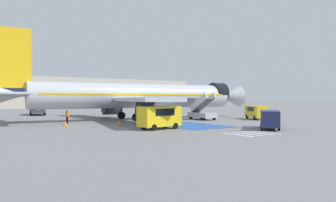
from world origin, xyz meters
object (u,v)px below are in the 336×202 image
airliner (133,96)px  ground_crew_1 (155,115)px  boarding_stairs_forward (202,113)px  traffic_cone_0 (65,123)px  ground_crew_0 (67,116)px  traffic_cone_1 (120,123)px  terminal_building (71,93)px  service_van_2 (270,118)px  service_van_1 (256,111)px  fuel_tanker (37,106)px  service_van_0 (160,116)px

airliner → ground_crew_1: size_ratio=24.23×
airliner → ground_crew_1: bearing=9.2°
boarding_stairs_forward → airliner: bearing=154.8°
ground_crew_1 → traffic_cone_0: size_ratio=2.81×
ground_crew_0 → traffic_cone_1: bearing=-1.0°
terminal_building → ground_crew_0: bearing=-107.2°
service_van_2 → traffic_cone_1: size_ratio=8.72×
service_van_1 → terminal_building: terminal_building is taller
service_van_1 → ground_crew_1: 16.01m
boarding_stairs_forward → ground_crew_0: boarding_stairs_forward is taller
traffic_cone_1 → terminal_building: 83.28m
service_van_2 → traffic_cone_1: 16.71m
fuel_tanker → traffic_cone_1: size_ratio=15.39×
service_van_0 → service_van_2: 11.36m
airliner → ground_crew_0: bearing=-74.7°
traffic_cone_0 → terminal_building: terminal_building is taller
traffic_cone_1 → ground_crew_1: bearing=24.1°
service_van_0 → terminal_building: (17.32, 87.34, 3.80)m
fuel_tanker → ground_crew_0: bearing=-84.5°
airliner → service_van_0: bearing=-12.7°
boarding_stairs_forward → traffic_cone_0: 20.39m
service_van_1 → terminal_building: (-3.19, 81.90, 3.95)m
traffic_cone_0 → boarding_stairs_forward: bearing=0.8°
service_van_1 → traffic_cone_0: bearing=16.9°
boarding_stairs_forward → traffic_cone_0: boarding_stairs_forward is taller
service_van_1 → ground_crew_1: (-15.53, 3.85, -0.28)m
service_van_2 → ground_crew_1: size_ratio=3.15×
fuel_tanker → service_van_1: size_ratio=1.86×
boarding_stairs_forward → ground_crew_1: bearing=-173.6°
ground_crew_1 → traffic_cone_1: (-6.52, -2.92, -0.65)m
service_van_0 → service_van_2: size_ratio=0.91×
traffic_cone_0 → traffic_cone_1: traffic_cone_1 is taller
traffic_cone_0 → terminal_building: (24.28, 78.06, 4.89)m
service_van_1 → boarding_stairs_forward: bearing=-5.3°
service_van_2 → ground_crew_0: bearing=-2.1°
service_van_1 → airliner: bearing=-5.1°
fuel_tanker → service_van_2: (13.69, -44.29, -0.59)m
service_van_0 → service_van_1: size_ratio=0.96×
service_van_1 → terminal_building: bearing=-62.9°
service_van_2 → ground_crew_1: service_van_2 is taller
traffic_cone_1 → ground_crew_0: bearing=123.8°
traffic_cone_1 → service_van_0: bearing=-76.4°
fuel_tanker → traffic_cone_1: 32.00m
service_van_0 → ground_crew_1: service_van_0 is taller
service_van_0 → traffic_cone_0: service_van_0 is taller
fuel_tanker → ground_crew_1: fuel_tanker is taller
service_van_0 → service_van_1: service_van_0 is taller
ground_crew_0 → traffic_cone_0: (-1.19, -3.40, -0.72)m
boarding_stairs_forward → service_van_0: size_ratio=1.12×
terminal_building → fuel_tanker: bearing=-113.5°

